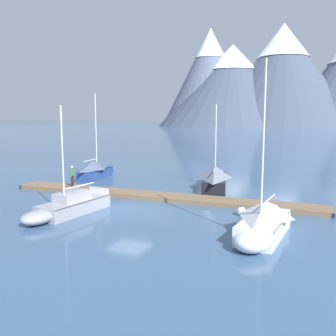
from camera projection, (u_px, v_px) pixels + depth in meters
ground_plane at (129, 210)px, 24.40m from camera, size 700.00×700.00×0.00m
mountain_west_summit at (210, 77)px, 220.55m from camera, size 56.04×56.04×56.18m
mountain_central_massif at (232, 85)px, 216.21m from camera, size 85.00×85.00×46.15m
mountain_shoulder_ridge at (282, 74)px, 210.67m from camera, size 82.31×82.31×56.64m
dock at (157, 196)px, 27.98m from camera, size 24.34×3.21×0.30m
sailboat_nearest_berth at (96, 170)px, 36.61m from camera, size 2.14×5.85×8.17m
sailboat_second_berth at (67, 207)px, 23.12m from camera, size 2.15×6.65×6.67m
sailboat_mid_dock_port at (215, 177)px, 31.60m from camera, size 3.66×7.49×7.01m
sailboat_mid_dock_starboard at (263, 221)px, 18.82m from camera, size 2.23×5.75×8.70m
person_on_dock at (72, 175)px, 30.95m from camera, size 0.29×0.58×1.69m
mooring_buoy_channel_marker at (241, 211)px, 23.00m from camera, size 0.55×0.55×0.63m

